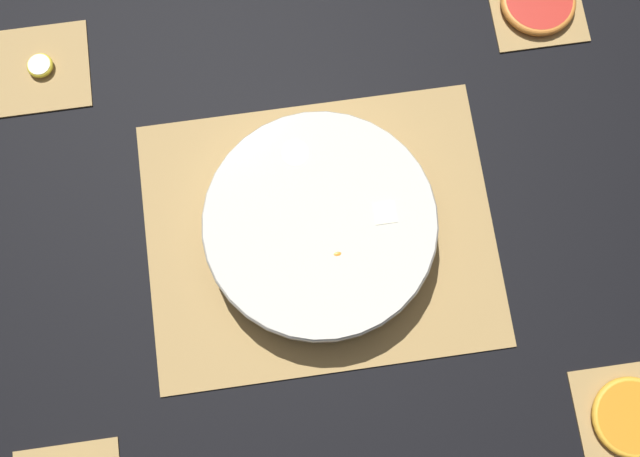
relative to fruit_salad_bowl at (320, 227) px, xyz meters
The scene contains 9 objects.
ground_plane 0.04m from the fruit_salad_bowl, 10.26° to the right, with size 6.00×6.00×0.00m, color black.
bamboo_mat_center 0.04m from the fruit_salad_bowl, 10.26° to the right, with size 0.43×0.35×0.01m.
coaster_mat_near_left 0.43m from the fruit_salad_bowl, 140.65° to the right, with size 0.12×0.12×0.01m.
coaster_mat_near_right 0.43m from the fruit_salad_bowl, 39.28° to the right, with size 0.12×0.12×0.01m.
coaster_mat_far_left 0.43m from the fruit_salad_bowl, 140.66° to the left, with size 0.12×0.12×0.01m.
fruit_salad_bowl is the anchor object (origin of this frame).
orange_slice_whole 0.43m from the fruit_salad_bowl, 140.66° to the left, with size 0.10×0.10×0.01m.
banana_coin_single 0.43m from the fruit_salad_bowl, 39.28° to the right, with size 0.03×0.03×0.01m.
grapefruit_slice 0.43m from the fruit_salad_bowl, 140.65° to the right, with size 0.10×0.10×0.01m.
Camera 1 is at (0.03, 0.20, 0.92)m, focal length 42.00 mm.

